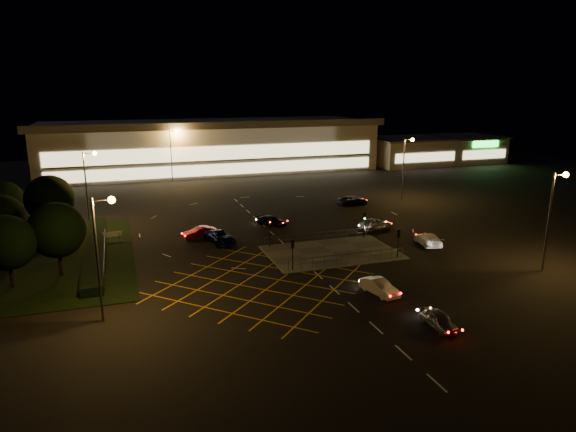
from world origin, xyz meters
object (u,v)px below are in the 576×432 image
object	(u,v)px
signal_se	(398,237)
signal_nw	(270,228)
signal_ne	(364,220)
car_circ_red	(200,232)
car_east_grey	(353,200)
car_queue_white	(379,287)
car_left_blue	(220,237)
car_right_silver	(375,224)
signal_sw	(293,248)
car_approach_white	(428,239)
car_near_silver	(439,320)
car_far_dkgrey	(272,221)

from	to	relation	value
signal_se	signal_nw	distance (m)	14.41
signal_ne	signal_nw	bearing A→B (deg)	180.00
signal_ne	car_circ_red	world-z (taller)	signal_ne
signal_se	car_east_grey	size ratio (longest dim) A/B	0.64
car_queue_white	car_circ_red	world-z (taller)	car_circ_red
signal_nw	car_circ_red	distance (m)	9.79
car_left_blue	car_right_silver	size ratio (longest dim) A/B	1.16
signal_sw	car_east_grey	distance (m)	31.39
car_approach_white	signal_ne	bearing A→B (deg)	-29.62
signal_ne	car_approach_white	xyz separation A→B (m)	(5.93, -4.85, -1.66)
signal_sw	car_near_silver	distance (m)	16.92
car_right_silver	car_circ_red	size ratio (longest dim) A/B	1.09
car_queue_white	car_left_blue	bearing A→B (deg)	105.51
car_right_silver	car_circ_red	xyz separation A→B (m)	(-22.24, 3.51, -0.08)
car_far_dkgrey	car_approach_white	world-z (taller)	car_approach_white
car_east_grey	signal_nw	bearing A→B (deg)	128.69
signal_ne	car_left_blue	size ratio (longest dim) A/B	0.60
car_queue_white	car_right_silver	size ratio (longest dim) A/B	0.91
signal_se	car_queue_white	xyz separation A→B (m)	(-6.58, -8.16, -1.69)
signal_se	car_near_silver	bearing A→B (deg)	70.73
car_left_blue	car_east_grey	xyz separation A→B (m)	(23.81, 13.42, -0.04)
signal_ne	car_near_silver	distance (m)	24.15
car_far_dkgrey	signal_sw	bearing A→B (deg)	-142.54
signal_ne	car_queue_white	world-z (taller)	signal_ne
signal_nw	car_east_grey	distance (m)	25.45
car_circ_red	car_east_grey	xyz separation A→B (m)	(25.73, 10.46, 0.00)
car_near_silver	car_circ_red	xyz separation A→B (m)	(-13.56, 30.13, 0.03)
signal_sw	signal_ne	bearing A→B (deg)	-146.35
car_left_blue	car_east_grey	size ratio (longest dim) A/B	1.06
car_near_silver	car_circ_red	bearing A→B (deg)	115.17
signal_sw	car_east_grey	world-z (taller)	signal_sw
signal_nw	car_near_silver	distance (m)	24.44
signal_nw	car_queue_white	xyz separation A→B (m)	(5.42, -16.14, -1.69)
signal_nw	signal_ne	bearing A→B (deg)	0.00
signal_se	car_approach_white	bearing A→B (deg)	-152.09
signal_se	car_queue_white	bearing A→B (deg)	51.08
car_east_grey	signal_ne	bearing A→B (deg)	154.76
signal_sw	signal_nw	distance (m)	7.99
signal_nw	car_circ_red	xyz separation A→B (m)	(-6.98, 6.66, -1.69)
signal_ne	car_near_silver	size ratio (longest dim) A/B	0.83
signal_se	car_east_grey	xyz separation A→B (m)	(6.76, 25.11, -1.68)
car_circ_red	car_east_grey	bearing A→B (deg)	101.39
signal_ne	car_far_dkgrey	distance (m)	13.15
signal_ne	car_east_grey	world-z (taller)	signal_ne
signal_se	car_queue_white	size ratio (longest dim) A/B	0.77
car_near_silver	car_queue_white	xyz separation A→B (m)	(-1.17, 7.33, 0.03)
car_far_dkgrey	car_approach_white	bearing A→B (deg)	-86.60
signal_se	car_left_blue	distance (m)	20.74
car_right_silver	car_queue_white	bearing A→B (deg)	146.07
car_east_grey	car_far_dkgrey	bearing A→B (deg)	112.18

